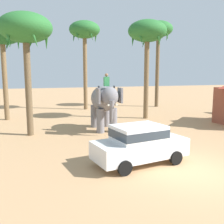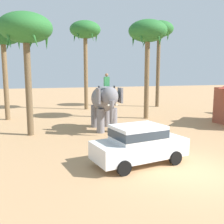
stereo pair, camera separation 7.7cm
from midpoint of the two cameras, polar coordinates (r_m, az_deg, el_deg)
The scene contains 8 objects.
ground_plane at distance 10.89m, azimuth 18.35°, elevation -12.75°, with size 120.00×120.00×0.00m, color tan.
car_sedan_foreground at distance 11.12m, azimuth 5.98°, elevation -6.85°, with size 4.32×2.37×1.70m.
elephant_with_mahout at distance 17.32m, azimuth -1.87°, elevation 2.38°, with size 1.71×3.90×3.88m.
palm_tree_behind_elephant at distance 23.10m, azimuth -23.44°, elevation 15.30°, with size 3.20×3.20×7.95m.
palm_tree_near_hut at distance 16.79m, azimuth -18.89°, elevation 16.76°, with size 3.20×3.20×7.48m.
palm_tree_left_of_road at distance 30.42m, azimuth 10.24°, elevation 17.13°, with size 3.20×3.20×9.66m.
palm_tree_far_back at distance 27.85m, azimuth -6.23°, elevation 17.21°, with size 3.20×3.20×9.24m.
palm_tree_leaning_seaward at distance 22.24m, azimuth 7.78°, elevation 16.90°, with size 3.20×3.20×8.24m.
Camera 1 is at (-6.22, -8.06, 3.91)m, focal length 40.92 mm.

